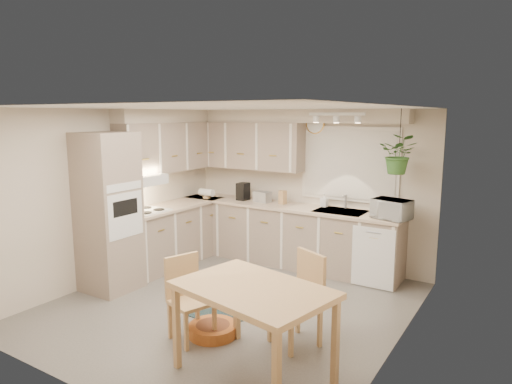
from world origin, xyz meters
TOP-DOWN VIEW (x-y plane):
  - floor at (0.00, 0.00)m, footprint 4.20×4.20m
  - ceiling at (0.00, 0.00)m, footprint 4.20×4.20m
  - wall_back at (0.00, 2.10)m, footprint 4.00×0.04m
  - wall_front at (0.00, -2.10)m, footprint 4.00×0.04m
  - wall_left at (-2.00, 0.00)m, footprint 0.04×4.20m
  - wall_right at (2.00, 0.00)m, footprint 0.04×4.20m
  - base_cab_left at (-1.70, 0.88)m, footprint 0.60×1.85m
  - base_cab_back at (-0.20, 1.80)m, footprint 3.60×0.60m
  - counter_left at (-1.69, 0.88)m, footprint 0.64×1.89m
  - counter_back at (-0.20, 1.79)m, footprint 3.64×0.64m
  - oven_stack at (-1.68, -0.38)m, footprint 0.65×0.65m
  - wall_oven_face at (-1.35, -0.38)m, footprint 0.02×0.56m
  - upper_cab_left at (-1.82, 1.00)m, footprint 0.35×2.00m
  - upper_cab_back at (-1.00, 1.93)m, footprint 2.00×0.35m
  - soffit_left at (-1.85, 1.00)m, footprint 0.30×2.00m
  - soffit_back at (-0.20, 1.95)m, footprint 3.60×0.30m
  - cooktop at (-1.68, 0.30)m, footprint 0.52×0.58m
  - range_hood at (-1.70, 0.30)m, footprint 0.40×0.60m
  - window_blinds at (0.70, 2.07)m, footprint 1.40×0.02m
  - window_frame at (0.70, 2.08)m, footprint 1.50×0.02m
  - sink at (0.70, 1.80)m, footprint 0.70×0.48m
  - dishwasher_front at (1.30, 1.49)m, footprint 0.58×0.02m
  - track_light_bar at (0.70, 1.55)m, footprint 0.80×0.04m
  - wall_clock at (0.15, 2.07)m, footprint 0.30×0.03m
  - dining_table at (1.06, -1.13)m, footprint 1.48×1.14m
  - chair_left at (0.16, -0.90)m, footprint 0.52×0.52m
  - chair_back at (1.11, -0.42)m, footprint 0.59×0.59m
  - braided_rug at (-0.15, -0.06)m, footprint 1.22×0.92m
  - pet_bed at (0.29, -0.72)m, footprint 0.65×0.65m
  - microwave at (1.46, 1.70)m, footprint 0.53×0.37m
  - soap_bottle at (0.38, 1.95)m, footprint 0.10×0.21m
  - hanging_plant at (1.52, 1.70)m, footprint 0.50×0.55m
  - coffee_maker at (-0.99, 1.80)m, footprint 0.17×0.20m
  - toaster at (-0.64, 1.82)m, footprint 0.30×0.20m
  - knife_block at (-0.28, 1.85)m, footprint 0.11×0.11m

SIDE VIEW (x-z plane):
  - floor at x=0.00m, z-range 0.00..0.00m
  - braided_rug at x=-0.15m, z-range 0.00..0.01m
  - pet_bed at x=0.29m, z-range 0.00..0.12m
  - dining_table at x=1.06m, z-range 0.00..0.84m
  - dishwasher_front at x=1.30m, z-range 0.01..0.84m
  - chair_left at x=0.16m, z-range 0.00..0.87m
  - base_cab_left at x=-1.70m, z-range 0.00..0.90m
  - base_cab_back at x=-0.20m, z-range 0.00..0.90m
  - chair_back at x=1.11m, z-range 0.00..0.95m
  - sink at x=0.70m, z-range 0.85..0.95m
  - counter_left at x=-1.69m, z-range 0.90..0.94m
  - counter_back at x=-0.20m, z-range 0.90..0.94m
  - cooktop at x=-1.68m, z-range 0.93..0.95m
  - soap_bottle at x=0.38m, z-range 0.94..1.04m
  - toaster at x=-0.64m, z-range 0.94..1.11m
  - knife_block at x=-0.28m, z-range 0.94..1.15m
  - oven_stack at x=-1.68m, z-range 0.00..2.10m
  - wall_oven_face at x=-1.35m, z-range 0.76..1.34m
  - coffee_maker at x=-0.99m, z-range 0.94..1.22m
  - microwave at x=1.46m, z-range 0.94..1.27m
  - wall_back at x=0.00m, z-range 0.00..2.40m
  - wall_front at x=0.00m, z-range 0.00..2.40m
  - wall_left at x=-2.00m, z-range 0.00..2.40m
  - wall_right at x=2.00m, z-range 0.00..2.40m
  - range_hood at x=-1.70m, z-range 1.33..1.47m
  - window_blinds at x=0.70m, z-range 1.10..2.10m
  - window_frame at x=0.70m, z-range 1.05..2.15m
  - hanging_plant at x=1.52m, z-range 1.55..1.96m
  - upper_cab_left at x=-1.82m, z-range 1.45..2.20m
  - upper_cab_back at x=-1.00m, z-range 1.45..2.20m
  - wall_clock at x=0.15m, z-range 2.03..2.33m
  - soffit_left at x=-1.85m, z-range 2.20..2.40m
  - soffit_back at x=-0.20m, z-range 2.20..2.40m
  - track_light_bar at x=0.70m, z-range 2.31..2.35m
  - ceiling at x=0.00m, z-range 2.40..2.40m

